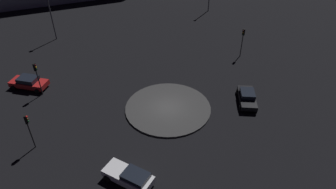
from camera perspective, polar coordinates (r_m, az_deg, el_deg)
ground_plane at (r=34.27m, az=0.00°, el=-2.65°), size 117.13×117.13×0.00m
roundabout_island at (r=34.21m, az=0.00°, el=-2.52°), size 9.62×9.62×0.19m
car_black at (r=36.00m, az=14.64°, el=-0.44°), size 2.48×4.51×1.40m
car_white at (r=26.72m, az=-7.24°, el=-15.02°), size 4.71×3.05×1.43m
car_red at (r=40.97m, az=-24.69°, el=2.11°), size 4.52×2.16×1.46m
traffic_light_west at (r=37.88m, az=-23.44°, el=3.72°), size 0.36×0.31×4.23m
traffic_light_southwest at (r=30.72m, az=-24.81°, el=-5.24°), size 0.39×0.37×3.95m
traffic_light_northeast at (r=44.32m, az=13.86°, el=10.39°), size 0.37×0.40×4.19m
streetlamp_northwest at (r=50.70m, az=-21.45°, el=15.13°), size 0.54×0.54×7.93m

